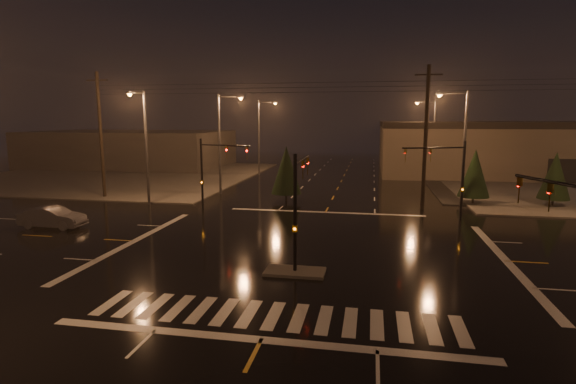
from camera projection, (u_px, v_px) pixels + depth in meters
The scene contains 21 objects.
ground at pixel (306, 250), 26.39m from camera, with size 140.00×140.00×0.00m, color black.
sidewalk_nw at pixel (120, 175), 60.92m from camera, with size 36.00×36.00×0.12m, color #43403B.
median_island at pixel (295, 272), 22.49m from camera, with size 3.00×1.60×0.15m, color #43403B.
crosswalk at pixel (273, 315), 17.66m from camera, with size 15.00×2.60×0.01m, color beige.
stop_bar_near at pixel (261, 340), 15.72m from camera, with size 16.00×0.50×0.01m, color beige.
stop_bar_far at pixel (326, 212), 37.05m from camera, with size 16.00×0.50×0.01m, color beige.
commercial_block at pixel (131, 149), 73.02m from camera, with size 30.00×18.00×5.60m, color #393532.
signal_mast_median at pixel (298, 196), 22.80m from camera, with size 0.25×4.59×6.00m.
signal_mast_ne at pixel (450, 170), 33.88m from camera, with size 4.84×1.86×6.00m.
signal_mast_nw at pixel (211, 165), 37.32m from camera, with size 4.84×1.86×6.00m.
streetlight_1 at pixel (222, 137), 44.93m from camera, with size 2.77×0.32×10.00m.
streetlight_2 at pixel (261, 132), 60.45m from camera, with size 2.77×0.32×10.00m.
streetlight_3 at pixel (461, 140), 38.93m from camera, with size 2.77×0.32×10.00m.
streetlight_4 at pixel (432, 133), 58.33m from camera, with size 2.77×0.32×10.00m.
streetlight_5 at pixel (144, 140), 39.20m from camera, with size 0.32×2.77×10.00m.
utility_pole_0 at pixel (101, 135), 42.96m from camera, with size 2.20×0.32×12.00m.
utility_pole_1 at pixel (426, 137), 37.52m from camera, with size 2.20×0.32×12.00m.
conifer_0 at pixel (475, 173), 40.06m from camera, with size 2.73×2.73×4.97m.
conifer_1 at pixel (555, 176), 38.97m from camera, with size 2.63×2.63×4.81m.
conifer_3 at pixel (286, 170), 41.82m from camera, with size 2.83×2.83×5.12m.
car_crossing at pixel (52, 217), 31.73m from camera, with size 1.61×4.61×1.52m, color slate.
Camera 1 is at (3.62, -25.24, 7.67)m, focal length 28.00 mm.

